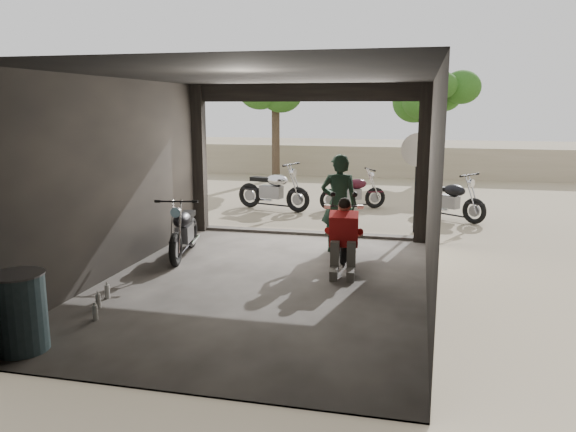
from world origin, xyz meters
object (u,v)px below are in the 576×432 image
at_px(outside_bike_c, 450,196).
at_px(oil_drum, 20,313).
at_px(left_bike, 184,226).
at_px(outside_bike_a, 273,186).
at_px(rider, 339,204).
at_px(helmet, 337,225).
at_px(outside_bike_b, 353,189).
at_px(sign_post, 417,167).
at_px(mechanic, 343,239).
at_px(stool, 339,235).
at_px(main_bike, 342,228).

xyz_separation_m(outside_bike_c, oil_drum, (-5.07, -8.96, -0.13)).
distance_m(left_bike, outside_bike_a, 5.00).
height_order(rider, helmet, rider).
relative_size(left_bike, outside_bike_b, 1.05).
xyz_separation_m(outside_bike_a, sign_post, (3.74, -1.93, 0.82)).
height_order(mechanic, stool, mechanic).
height_order(outside_bike_a, outside_bike_b, outside_bike_a).
xyz_separation_m(left_bike, outside_bike_a, (0.40, 4.99, 0.07)).
height_order(outside_bike_a, rider, rider).
height_order(stool, sign_post, sign_post).
xyz_separation_m(outside_bike_a, outside_bike_b, (2.07, 0.58, -0.09)).
bearing_deg(sign_post, main_bike, -139.41).
distance_m(rider, stool, 0.59).
relative_size(outside_bike_b, rider, 0.86).
distance_m(outside_bike_b, mechanic, 6.11).
xyz_separation_m(left_bike, outside_bike_b, (2.47, 5.57, -0.03)).
distance_m(rider, mechanic, 1.54).
height_order(main_bike, mechanic, mechanic).
xyz_separation_m(main_bike, left_bike, (-2.84, -0.74, 0.05)).
bearing_deg(stool, outside_bike_b, 93.64).
height_order(outside_bike_a, outside_bike_c, outside_bike_a).
bearing_deg(outside_bike_b, mechanic, 158.88).
relative_size(left_bike, outside_bike_c, 0.98).
bearing_deg(left_bike, sign_post, 25.44).
bearing_deg(outside_bike_b, oil_drum, 138.82).
distance_m(outside_bike_a, outside_bike_c, 4.55).
height_order(main_bike, left_bike, left_bike).
bearing_deg(sign_post, left_bike, -163.61).
bearing_deg(left_bike, outside_bike_c, 32.59).
height_order(left_bike, outside_bike_b, left_bike).
distance_m(outside_bike_c, sign_post, 2.03).
bearing_deg(rider, sign_post, -130.60).
height_order(main_bike, oil_drum, main_bike).
xyz_separation_m(oil_drum, sign_post, (4.27, 7.31, 1.00)).
relative_size(outside_bike_a, oil_drum, 2.07).
relative_size(outside_bike_b, outside_bike_c, 0.93).
relative_size(outside_bike_b, oil_drum, 1.77).
distance_m(outside_bike_c, rider, 4.36).
bearing_deg(main_bike, helmet, 146.27).
distance_m(outside_bike_a, stool, 4.81).
xyz_separation_m(outside_bike_c, stool, (-2.17, -3.90, -0.21)).
bearing_deg(rider, mechanic, 94.24).
bearing_deg(oil_drum, stool, 60.16).
xyz_separation_m(outside_bike_a, helmet, (2.33, -4.19, -0.07)).
bearing_deg(helmet, outside_bike_c, 73.73).
relative_size(mechanic, oil_drum, 1.34).
xyz_separation_m(left_bike, rider, (2.74, 0.96, 0.37)).
height_order(outside_bike_b, helmet, outside_bike_b).
distance_m(outside_bike_b, oil_drum, 10.16).
bearing_deg(left_bike, helmet, 5.22).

